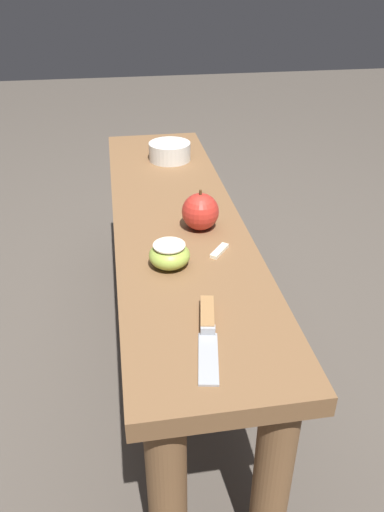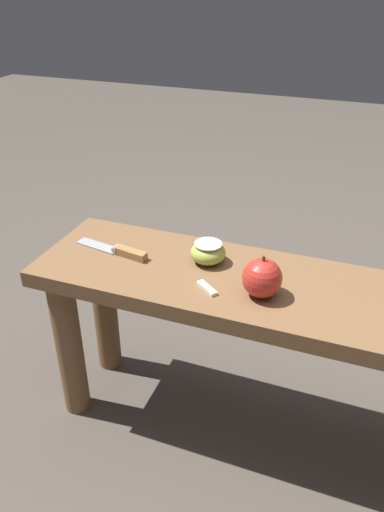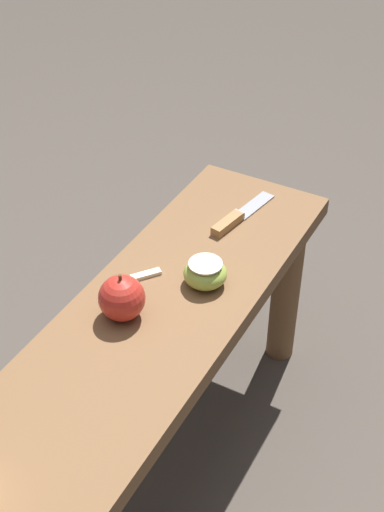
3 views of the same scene
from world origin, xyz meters
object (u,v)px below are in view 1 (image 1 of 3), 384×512
object	(u,v)px
knife	(208,326)
apple_whole	(200,212)
wooden_bench	(176,249)
apple_cut	(169,255)
bowl	(170,151)

from	to	relation	value
knife	apple_whole	size ratio (longest dim) A/B	2.12
wooden_bench	apple_whole	size ratio (longest dim) A/B	13.05
apple_cut	bowl	world-z (taller)	bowl
knife	apple_whole	world-z (taller)	apple_whole
wooden_bench	apple_whole	bearing A→B (deg)	-152.01
knife	apple_cut	distance (m)	0.22
wooden_bench	apple_cut	distance (m)	0.28
knife	bowl	size ratio (longest dim) A/B	1.60
knife	apple_whole	distance (m)	0.38
knife	apple_cut	world-z (taller)	apple_cut
bowl	apple_whole	bearing A→B (deg)	-178.12
apple_cut	bowl	distance (m)	0.63
apple_whole	apple_cut	bearing A→B (deg)	149.22
apple_whole	bowl	bearing A→B (deg)	1.88
knife	bowl	bearing A→B (deg)	-172.47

